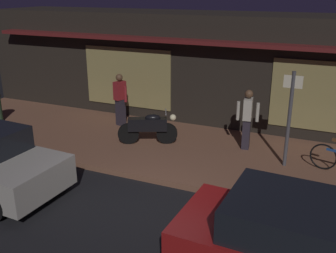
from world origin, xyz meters
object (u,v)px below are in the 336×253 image
(motorcycle, at_px, (149,127))
(sign_post, at_px, (290,114))
(parked_car_far, at_px, (307,247))
(person_bystander, at_px, (247,118))
(person_photographer, at_px, (120,98))

(motorcycle, height_order, sign_post, sign_post)
(motorcycle, bearing_deg, parked_car_far, -40.92)
(motorcycle, distance_m, person_bystander, 2.75)
(person_bystander, xyz_separation_m, parked_car_far, (2.00, -4.76, -0.32))
(person_photographer, distance_m, sign_post, 5.48)
(person_bystander, distance_m, parked_car_far, 5.18)
(person_bystander, bearing_deg, parked_car_far, -67.21)
(person_photographer, bearing_deg, parked_car_far, -39.65)
(person_photographer, distance_m, person_bystander, 4.21)
(motorcycle, bearing_deg, sign_post, 0.64)
(parked_car_far, bearing_deg, motorcycle, 139.08)
(person_photographer, relative_size, parked_car_far, 0.40)
(sign_post, bearing_deg, person_bystander, 148.29)
(sign_post, height_order, parked_car_far, sign_post)
(person_photographer, xyz_separation_m, parked_car_far, (6.19, -5.13, -0.32))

